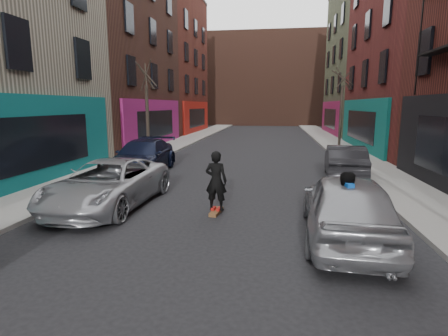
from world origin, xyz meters
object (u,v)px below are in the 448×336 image
(tree_right_far, at_px, (342,99))
(parked_left_end, at_px, (143,157))
(parked_right_end, at_px, (345,162))
(skateboard, at_px, (216,212))
(parked_left_far, at_px, (108,184))
(pedestrian, at_px, (343,211))
(tree_left_far, at_px, (147,100))
(skateboarder, at_px, (216,181))
(parked_right_far, at_px, (347,206))

(tree_right_far, relative_size, parked_left_end, 1.29)
(parked_right_end, bearing_deg, skateboard, 56.77)
(parked_left_far, height_order, pedestrian, pedestrian)
(parked_left_far, height_order, parked_left_end, parked_left_end)
(parked_left_end, xyz_separation_m, pedestrian, (7.49, -7.77, 0.11))
(parked_left_far, distance_m, parked_left_end, 5.43)
(parked_left_far, relative_size, parked_right_end, 1.19)
(tree_left_far, height_order, pedestrian, tree_left_far)
(parked_left_far, xyz_separation_m, skateboarder, (3.41, -0.23, 0.25))
(parked_right_far, bearing_deg, parked_left_far, -10.92)
(tree_right_far, relative_size, parked_right_far, 1.45)
(tree_left_far, height_order, tree_right_far, tree_right_far)
(tree_left_far, distance_m, skateboarder, 12.72)
(tree_right_far, xyz_separation_m, skateboard, (-6.32, -16.91, -3.48))
(parked_left_far, xyz_separation_m, parked_right_far, (6.73, -1.75, 0.08))
(parked_right_far, relative_size, pedestrian, 2.71)
(tree_left_far, bearing_deg, parked_right_end, -25.74)
(parked_left_end, bearing_deg, skateboard, -54.70)
(tree_right_far, xyz_separation_m, parked_right_far, (-3.00, -18.43, -2.73))
(parked_right_far, xyz_separation_m, pedestrian, (-0.20, -0.67, 0.08))
(tree_right_far, height_order, parked_left_far, tree_right_far)
(parked_right_far, distance_m, pedestrian, 0.71)
(skateboard, bearing_deg, skateboarder, 6.62)
(parked_right_far, distance_m, parked_right_end, 7.39)
(parked_right_far, height_order, skateboarder, skateboarder)
(parked_left_far, bearing_deg, parked_left_end, 102.22)
(parked_right_far, relative_size, parked_right_end, 1.08)
(tree_left_far, bearing_deg, skateboard, -60.87)
(parked_left_far, relative_size, skateboard, 6.47)
(parked_left_end, distance_m, skateboarder, 7.09)
(parked_left_end, relative_size, pedestrian, 3.03)
(parked_left_end, xyz_separation_m, parked_right_end, (8.99, 0.17, -0.05))
(parked_right_end, distance_m, skateboarder, 7.38)
(parked_left_end, relative_size, parked_right_end, 1.21)
(tree_right_far, distance_m, pedestrian, 19.55)
(skateboard, height_order, skateboarder, skateboarder)
(tree_right_far, height_order, skateboard, tree_right_far)
(skateboarder, bearing_deg, parked_left_end, -45.32)
(parked_right_end, height_order, skateboard, parked_right_end)
(parked_right_end, distance_m, pedestrian, 8.09)
(tree_left_far, xyz_separation_m, tree_right_far, (12.40, 6.00, 0.15))
(parked_left_far, bearing_deg, parked_right_far, -12.60)
(parked_left_far, distance_m, skateboard, 3.48)
(skateboarder, bearing_deg, pedestrian, 151.51)
(tree_right_far, bearing_deg, tree_left_far, -154.18)
(parked_right_end, bearing_deg, pedestrian, 84.86)
(parked_left_end, bearing_deg, tree_left_far, 105.04)
(skateboarder, relative_size, pedestrian, 1.00)
(parked_left_end, height_order, parked_right_end, parked_left_end)
(parked_right_end, height_order, skateboarder, skateboarder)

